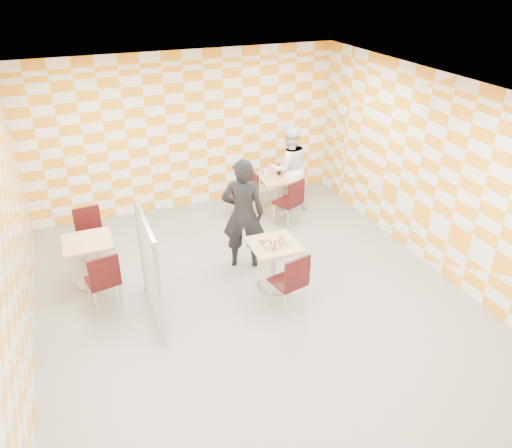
# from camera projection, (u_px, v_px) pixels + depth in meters

# --- Properties ---
(room_shell) EXTENTS (7.00, 7.00, 7.00)m
(room_shell) POSITION_uv_depth(u_px,v_px,m) (240.00, 193.00, 7.02)
(room_shell) COLOR gray
(room_shell) RESTS_ON ground
(main_table) EXTENTS (0.70, 0.70, 0.75)m
(main_table) POSITION_uv_depth(u_px,v_px,m) (274.00, 258.00, 7.37)
(main_table) COLOR tan
(main_table) RESTS_ON ground
(second_table) EXTENTS (0.70, 0.70, 0.75)m
(second_table) POSITION_uv_depth(u_px,v_px,m) (277.00, 189.00, 9.57)
(second_table) COLOR tan
(second_table) RESTS_ON ground
(empty_table) EXTENTS (0.70, 0.70, 0.75)m
(empty_table) POSITION_uv_depth(u_px,v_px,m) (90.00, 255.00, 7.44)
(empty_table) COLOR tan
(empty_table) RESTS_ON ground
(chair_main_front) EXTENTS (0.51, 0.51, 0.92)m
(chair_main_front) POSITION_uv_depth(u_px,v_px,m) (292.00, 279.00, 6.82)
(chair_main_front) COLOR #330A0B
(chair_main_front) RESTS_ON ground
(chair_second_front) EXTENTS (0.56, 0.56, 0.92)m
(chair_second_front) POSITION_uv_depth(u_px,v_px,m) (291.00, 199.00, 9.07)
(chair_second_front) COLOR #330A0B
(chair_second_front) RESTS_ON ground
(chair_second_side) EXTENTS (0.48, 0.47, 0.92)m
(chair_second_side) POSITION_uv_depth(u_px,v_px,m) (247.00, 192.00, 9.36)
(chair_second_side) COLOR #330A0B
(chair_second_side) RESTS_ON ground
(chair_empty_near) EXTENTS (0.49, 0.50, 0.92)m
(chair_empty_near) POSITION_uv_depth(u_px,v_px,m) (104.00, 278.00, 6.84)
(chair_empty_near) COLOR #330A0B
(chair_empty_near) RESTS_ON ground
(chair_empty_far) EXTENTS (0.46, 0.47, 0.92)m
(chair_empty_far) POSITION_uv_depth(u_px,v_px,m) (90.00, 231.00, 8.02)
(chair_empty_far) COLOR #330A0B
(chair_empty_far) RESTS_ON ground
(partition) EXTENTS (0.08, 1.38, 1.55)m
(partition) POSITION_uv_depth(u_px,v_px,m) (150.00, 268.00, 6.61)
(partition) COLOR white
(partition) RESTS_ON ground
(man_dark) EXTENTS (0.78, 0.65, 1.82)m
(man_dark) POSITION_uv_depth(u_px,v_px,m) (243.00, 214.00, 7.73)
(man_dark) COLOR black
(man_dark) RESTS_ON ground
(man_white) EXTENTS (0.85, 0.68, 1.70)m
(man_white) POSITION_uv_depth(u_px,v_px,m) (289.00, 168.00, 9.59)
(man_white) COLOR white
(man_white) RESTS_ON ground
(pizza_on_foil) EXTENTS (0.40, 0.40, 0.04)m
(pizza_on_foil) POSITION_uv_depth(u_px,v_px,m) (275.00, 243.00, 7.23)
(pizza_on_foil) COLOR silver
(pizza_on_foil) RESTS_ON main_table
(sport_bottle) EXTENTS (0.06, 0.06, 0.20)m
(sport_bottle) POSITION_uv_depth(u_px,v_px,m) (266.00, 171.00, 9.48)
(sport_bottle) COLOR white
(sport_bottle) RESTS_ON second_table
(soda_bottle) EXTENTS (0.07, 0.07, 0.23)m
(soda_bottle) POSITION_uv_depth(u_px,v_px,m) (279.00, 169.00, 9.52)
(soda_bottle) COLOR black
(soda_bottle) RESTS_ON second_table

